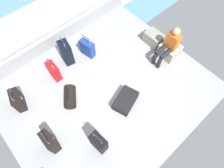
# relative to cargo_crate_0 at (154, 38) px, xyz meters

# --- Properties ---
(ground_plane) EXTENTS (4.40, 5.20, 0.06)m
(ground_plane) POSITION_rel_cargo_crate_0_xyz_m (0.30, -2.17, -0.21)
(ground_plane) COLOR #939699
(gunwale_port) EXTENTS (0.06, 5.20, 0.45)m
(gunwale_port) POSITION_rel_cargo_crate_0_xyz_m (-1.87, -2.17, 0.05)
(gunwale_port) COLOR #939699
(gunwale_port) RESTS_ON ground_plane
(railing_port) EXTENTS (0.04, 4.20, 1.02)m
(railing_port) POSITION_rel_cargo_crate_0_xyz_m (-1.87, -2.17, 0.60)
(railing_port) COLOR silver
(railing_port) RESTS_ON ground_plane
(sea_wake) EXTENTS (12.00, 12.00, 0.01)m
(sea_wake) POSITION_rel_cargo_crate_0_xyz_m (-3.30, -2.17, -0.52)
(sea_wake) COLOR #598C9E
(sea_wake) RESTS_ON ground_plane
(cargo_crate_0) EXTENTS (0.56, 0.38, 0.36)m
(cargo_crate_0) POSITION_rel_cargo_crate_0_xyz_m (0.00, 0.00, 0.00)
(cargo_crate_0) COLOR gray
(cargo_crate_0) RESTS_ON ground_plane
(cargo_crate_1) EXTENTS (0.56, 0.49, 0.38)m
(cargo_crate_1) POSITION_rel_cargo_crate_0_xyz_m (0.62, -0.01, 0.01)
(cargo_crate_1) COLOR #9E9989
(cargo_crate_1) RESTS_ON ground_plane
(passenger_seated) EXTENTS (0.34, 0.66, 1.08)m
(passenger_seated) POSITION_rel_cargo_crate_0_xyz_m (0.62, -0.19, 0.39)
(passenger_seated) COLOR orange
(passenger_seated) RESTS_ON ground_plane
(suitcase_0) EXTENTS (0.40, 0.22, 0.72)m
(suitcase_0) POSITION_rel_cargo_crate_0_xyz_m (-0.95, -2.89, 0.08)
(suitcase_0) COLOR red
(suitcase_0) RESTS_ON ground_plane
(suitcase_1) EXTENTS (0.62, 0.77, 0.25)m
(suitcase_1) POSITION_rel_cargo_crate_0_xyz_m (0.89, -2.01, -0.06)
(suitcase_1) COLOR black
(suitcase_1) RESTS_ON ground_plane
(suitcase_2) EXTENTS (0.42, 0.33, 0.88)m
(suitcase_2) POSITION_rel_cargo_crate_0_xyz_m (-1.16, -2.32, 0.18)
(suitcase_2) COLOR black
(suitcase_2) RESTS_ON ground_plane
(suitcase_3) EXTENTS (0.39, 0.25, 0.85)m
(suitcase_3) POSITION_rel_cargo_crate_0_xyz_m (1.28, -3.19, 0.15)
(suitcase_3) COLOR black
(suitcase_3) RESTS_ON ground_plane
(suitcase_4) EXTENTS (0.44, 0.20, 0.73)m
(suitcase_4) POSITION_rel_cargo_crate_0_xyz_m (0.54, -3.97, 0.11)
(suitcase_4) COLOR black
(suitcase_4) RESTS_ON ground_plane
(suitcase_5) EXTENTS (0.48, 0.31, 0.68)m
(suitcase_5) POSITION_rel_cargo_crate_0_xyz_m (-0.83, -4.01, 0.08)
(suitcase_5) COLOR black
(suitcase_5) RESTS_ON ground_plane
(suitcase_6) EXTENTS (0.45, 0.27, 0.73)m
(suitcase_6) POSITION_rel_cargo_crate_0_xyz_m (-0.96, -1.75, 0.08)
(suitcase_6) COLOR navy
(suitcase_6) RESTS_ON ground_plane
(duffel_bag) EXTENTS (0.63, 0.57, 0.43)m
(duffel_bag) POSITION_rel_cargo_crate_0_xyz_m (-0.11, -2.99, -0.03)
(duffel_bag) COLOR black
(duffel_bag) RESTS_ON ground_plane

